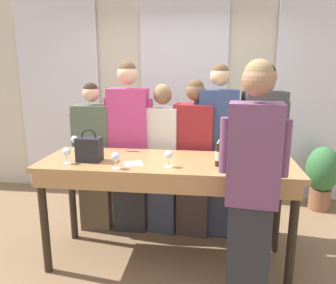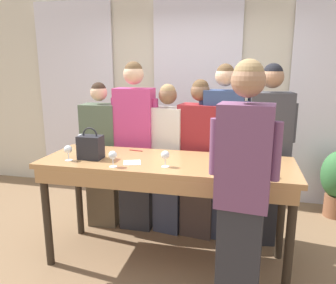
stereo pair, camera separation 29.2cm
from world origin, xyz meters
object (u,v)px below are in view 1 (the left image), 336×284
wine_glass_front_left (75,140)px  guest_navy_coat (217,150)px  wine_glass_front_mid (115,157)px  guest_pink_top (129,146)px  wine_glass_center_right (169,156)px  guest_olive_jacket (94,157)px  potted_plant (322,174)px  guest_beige_cap (261,152)px  wine_bottle (220,152)px  guest_cream_sweater (163,157)px  wine_glass_center_left (66,153)px  handbag (89,149)px  guest_striped_shirt (194,159)px  tasting_bar (167,174)px  host_pouring (252,188)px  wine_glass_front_right (240,159)px  wine_glass_center_mid (269,162)px

wine_glass_front_left → guest_navy_coat: guest_navy_coat is taller
wine_glass_front_mid → guest_pink_top: bearing=96.6°
wine_glass_center_right → guest_olive_jacket: bearing=140.5°
wine_glass_center_right → potted_plant: bearing=41.8°
guest_beige_cap → guest_navy_coat: bearing=-180.0°
wine_bottle → guest_beige_cap: 0.82m
guest_cream_sweater → guest_beige_cap: size_ratio=0.89×
guest_pink_top → guest_cream_sweater: guest_pink_top is taller
wine_glass_center_left → guest_beige_cap: bearing=23.9°
guest_cream_sweater → guest_beige_cap: guest_beige_cap is taller
handbag → guest_beige_cap: size_ratio=0.16×
guest_striped_shirt → tasting_bar: bearing=-109.7°
wine_glass_front_mid → wine_glass_center_left: size_ratio=1.00×
wine_bottle → guest_navy_coat: (-0.00, 0.68, -0.16)m
handbag → wine_glass_center_right: size_ratio=2.09×
guest_pink_top → potted_plant: size_ratio=2.24×
wine_glass_front_left → host_pouring: 1.85m
guest_cream_sweater → wine_bottle: bearing=-49.7°
wine_glass_front_right → wine_glass_center_mid: size_ratio=1.00×
tasting_bar → potted_plant: bearing=38.3°
wine_glass_center_left → guest_navy_coat: guest_navy_coat is taller
wine_glass_center_right → host_pouring: bearing=-32.3°
guest_olive_jacket → guest_cream_sweater: 0.76m
wine_glass_front_right → guest_pink_top: 1.34m
wine_glass_center_right → guest_beige_cap: bearing=41.3°
guest_pink_top → host_pouring: size_ratio=1.00×
handbag → guest_pink_top: (0.19, 0.67, -0.13)m
wine_glass_front_mid → guest_beige_cap: 1.54m
wine_glass_center_left → wine_glass_front_mid: bearing=-10.7°
wine_bottle → guest_beige_cap: (0.44, 0.68, -0.16)m
handbag → host_pouring: bearing=-19.9°
wine_glass_front_right → wine_glass_center_mid: same height
tasting_bar → guest_navy_coat: bearing=52.9°
wine_glass_front_right → wine_glass_center_mid: (0.21, -0.06, 0.00)m
guest_pink_top → wine_glass_center_left: bearing=-114.8°
guest_navy_coat → host_pouring: (0.21, -1.15, 0.03)m
wine_glass_center_left → guest_beige_cap: guest_beige_cap is taller
wine_glass_front_mid → potted_plant: size_ratio=0.17×
guest_pink_top → potted_plant: guest_pink_top is taller
tasting_bar → wine_glass_front_right: (0.61, -0.17, 0.21)m
tasting_bar → guest_cream_sweater: guest_cream_sweater is taller
handbag → guest_olive_jacket: size_ratio=0.17×
wine_glass_front_left → wine_glass_center_right: bearing=-24.9°
tasting_bar → guest_beige_cap: 1.08m
handbag → wine_glass_front_left: size_ratio=2.09×
wine_bottle → guest_beige_cap: bearing=56.9°
tasting_bar → guest_navy_coat: 0.76m
wine_glass_front_mid → guest_cream_sweater: (0.26, 0.85, -0.23)m
wine_bottle → wine_glass_center_mid: bearing=-22.1°
handbag → guest_navy_coat: guest_navy_coat is taller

